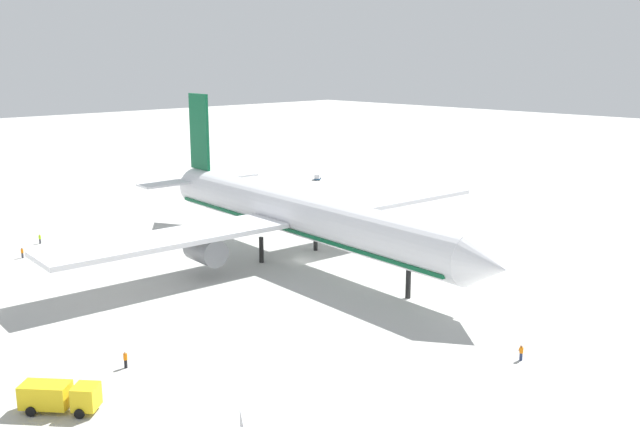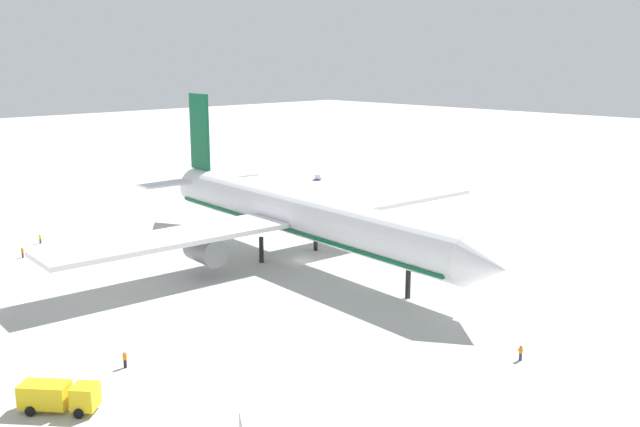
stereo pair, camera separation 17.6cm
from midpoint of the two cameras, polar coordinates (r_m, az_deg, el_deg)
ground_plane at (r=107.72m, az=-1.54°, el=-3.86°), size 600.00×600.00×0.00m
airliner at (r=106.94m, az=-2.01°, el=-0.07°), size 75.82×77.06×24.24m
service_truck_3 at (r=67.41m, az=-20.58°, el=-13.74°), size 6.54×6.11×2.56m
baggage_cart_0 at (r=179.02m, az=-0.24°, el=3.02°), size 2.90×3.15×1.41m
ground_worker_0 at (r=126.29m, az=-21.90°, el=-1.93°), size 0.47×0.47×1.61m
ground_worker_1 at (r=76.10m, az=16.02°, el=-10.85°), size 0.56×0.56×1.62m
ground_worker_2 at (r=74.19m, az=-15.64°, el=-11.38°), size 0.55×0.55×1.77m
ground_worker_3 at (r=118.33m, az=-23.14°, el=-2.96°), size 0.43×0.43×1.65m
traffic_cone_0 at (r=150.33m, az=4.17°, el=0.95°), size 0.36×0.36×0.55m
traffic_cone_1 at (r=78.78m, az=15.96°, el=-10.45°), size 0.36×0.36×0.55m
traffic_cone_2 at (r=150.98m, az=-2.20°, el=1.03°), size 0.36×0.36×0.55m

